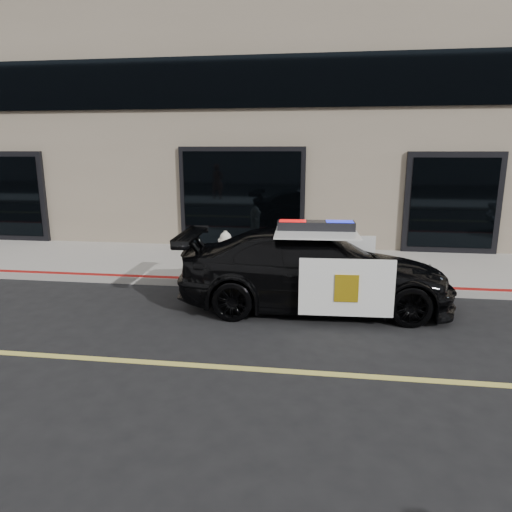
# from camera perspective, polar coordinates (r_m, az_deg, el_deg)

# --- Properties ---
(ground) EXTENTS (120.00, 120.00, 0.00)m
(ground) POSITION_cam_1_polar(r_m,az_deg,el_deg) (6.16, -3.43, -13.77)
(ground) COLOR black
(ground) RESTS_ON ground
(sidewalk_n) EXTENTS (60.00, 3.50, 0.15)m
(sidewalk_n) POSITION_cam_1_polar(r_m,az_deg,el_deg) (11.03, 1.91, -1.11)
(sidewalk_n) COLOR gray
(sidewalk_n) RESTS_ON ground
(building_n) EXTENTS (60.00, 7.00, 12.00)m
(building_n) POSITION_cam_1_polar(r_m,az_deg,el_deg) (16.24, 4.23, 24.50)
(building_n) COLOR #756856
(building_n) RESTS_ON ground
(police_car) EXTENTS (2.44, 4.98, 1.58)m
(police_car) POSITION_cam_1_polar(r_m,az_deg,el_deg) (8.22, 7.36, -1.63)
(police_car) COLOR black
(police_car) RESTS_ON ground
(fire_hydrant) EXTENTS (0.39, 0.55, 0.87)m
(fire_hydrant) POSITION_cam_1_polar(r_m,az_deg,el_deg) (10.30, -3.82, 0.60)
(fire_hydrant) COLOR silver
(fire_hydrant) RESTS_ON sidewalk_n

